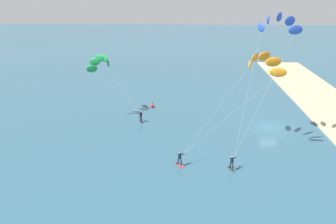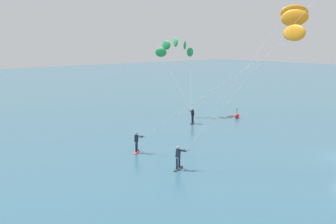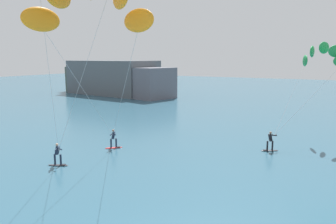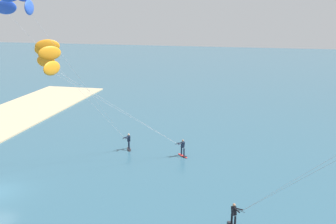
# 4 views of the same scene
# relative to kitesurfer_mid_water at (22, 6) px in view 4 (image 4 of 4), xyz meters

# --- Properties ---
(kitesurfer_mid_water) EXTENTS (11.49, 8.80, 15.87)m
(kitesurfer_mid_water) POSITION_rel_kitesurfer_mid_water_xyz_m (0.00, 0.00, 0.00)
(kitesurfer_mid_water) COLOR #333338
(kitesurfer_mid_water) RESTS_ON ground
(kitesurfer_far_out) EXTENTS (10.17, 12.71, 11.52)m
(kitesurfer_far_out) POSITION_rel_kitesurfer_mid_water_xyz_m (-1.25, 1.69, -4.20)
(kitesurfer_far_out) COLOR red
(kitesurfer_far_out) RESTS_ON ground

